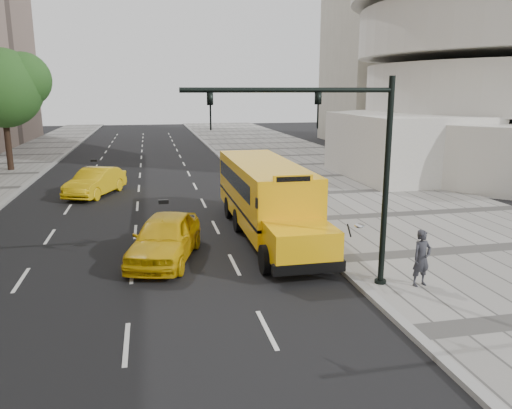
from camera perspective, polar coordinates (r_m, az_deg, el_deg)
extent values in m
plane|color=black|center=(22.26, -11.05, -2.93)|extent=(140.00, 140.00, 0.00)
cube|color=gray|center=(25.38, 17.14, -1.13)|extent=(12.00, 140.00, 0.15)
cube|color=gray|center=(23.09, 4.00, -1.95)|extent=(0.30, 140.00, 0.15)
cube|color=silver|center=(36.04, 16.67, 6.37)|extent=(8.00, 10.00, 4.40)
cylinder|color=black|center=(41.59, -26.55, 7.09)|extent=(0.44, 0.44, 5.45)
sphere|color=#1F4818|center=(41.46, -27.03, 11.77)|extent=(5.72, 5.72, 5.72)
sphere|color=#1F4818|center=(41.43, -25.05, 12.80)|extent=(4.01, 4.01, 4.01)
cube|color=#FFB50B|center=(21.49, 0.88, 1.61)|extent=(2.50, 9.00, 2.45)
cube|color=#FFB50B|center=(16.50, 5.16, -4.38)|extent=(2.20, 2.00, 1.10)
cube|color=black|center=(15.88, 6.06, -7.19)|extent=(2.38, 0.25, 0.35)
cube|color=black|center=(21.60, 0.88, 0.25)|extent=(2.52, 9.00, 0.12)
cube|color=black|center=(17.18, 4.20, 0.31)|extent=(2.05, 0.10, 0.90)
cube|color=black|center=(21.88, 0.59, 3.08)|extent=(2.52, 7.50, 0.70)
cube|color=#FFB50B|center=(17.02, 4.25, 2.93)|extent=(1.40, 0.12, 0.28)
ellipsoid|color=silver|center=(15.54, 12.12, -2.64)|extent=(0.32, 0.32, 0.14)
cylinder|color=black|center=(15.70, 10.96, -3.19)|extent=(0.36, 0.47, 0.58)
cylinder|color=black|center=(16.68, 1.08, -6.30)|extent=(0.30, 1.00, 1.00)
cylinder|color=black|center=(17.31, 8.42, -5.72)|extent=(0.30, 1.00, 1.00)
cylinder|color=black|center=(21.56, -2.06, -1.84)|extent=(0.30, 1.00, 1.00)
cylinder|color=black|center=(22.05, 3.73, -1.52)|extent=(0.30, 1.00, 1.00)
cylinder|color=black|center=(23.95, -3.11, -0.34)|extent=(0.30, 1.00, 1.00)
cylinder|color=black|center=(24.39, 2.14, -0.09)|extent=(0.30, 1.00, 1.00)
imported|color=gold|center=(18.21, -10.36, -3.74)|extent=(3.24, 5.25, 1.67)
imported|color=gold|center=(30.40, -17.88, 2.47)|extent=(3.38, 5.09, 1.59)
imported|color=#2A2B31|center=(16.01, 18.40, -5.83)|extent=(0.71, 0.54, 1.76)
cylinder|color=black|center=(15.33, 14.63, 2.00)|extent=(0.18, 0.18, 6.40)
cylinder|color=black|center=(16.17, 14.00, -8.75)|extent=(0.36, 0.36, 0.25)
cylinder|color=black|center=(13.97, 3.94, 12.92)|extent=(6.00, 0.14, 0.14)
imported|color=black|center=(14.22, 7.06, 10.64)|extent=(0.16, 0.20, 1.00)
imported|color=black|center=(13.54, -5.25, 10.57)|extent=(0.16, 0.20, 1.00)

